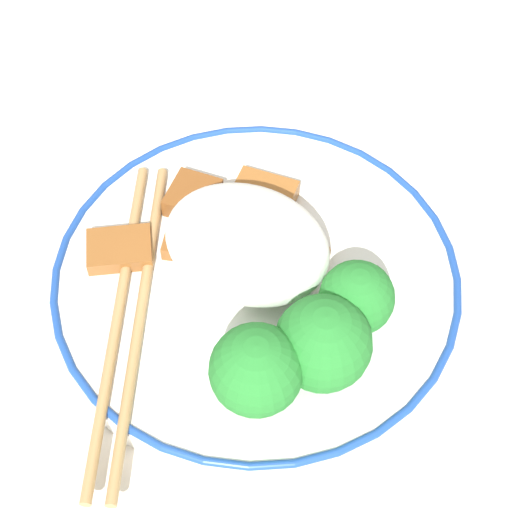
% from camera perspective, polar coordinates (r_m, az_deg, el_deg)
% --- Properties ---
extents(ground_plane, '(3.00, 3.00, 0.00)m').
position_cam_1_polar(ground_plane, '(0.54, 0.00, -2.20)').
color(ground_plane, silver).
extents(plate, '(0.25, 0.25, 0.02)m').
position_cam_1_polar(plate, '(0.53, 0.00, -1.63)').
color(plate, white).
rests_on(plate, ground_plane).
extents(rice_mound, '(0.10, 0.08, 0.06)m').
position_cam_1_polar(rice_mound, '(0.51, -0.45, 1.11)').
color(rice_mound, white).
rests_on(rice_mound, plate).
extents(broccoli_back_left, '(0.05, 0.05, 0.06)m').
position_cam_1_polar(broccoli_back_left, '(0.46, 0.01, -7.67)').
color(broccoli_back_left, '#7FB756').
rests_on(broccoli_back_left, plate).
extents(broccoli_back_center, '(0.05, 0.05, 0.06)m').
position_cam_1_polar(broccoli_back_center, '(0.47, 4.48, -5.85)').
color(broccoli_back_center, '#7FB756').
rests_on(broccoli_back_center, plate).
extents(broccoli_back_right, '(0.04, 0.04, 0.05)m').
position_cam_1_polar(broccoli_back_right, '(0.49, 6.72, -2.84)').
color(broccoli_back_right, '#7FB756').
rests_on(broccoli_back_right, plate).
extents(meat_near_front, '(0.03, 0.03, 0.01)m').
position_cam_1_polar(meat_near_front, '(0.53, 3.21, 0.35)').
color(meat_near_front, '#9E6633').
rests_on(meat_near_front, plate).
extents(meat_near_left, '(0.03, 0.03, 0.01)m').
position_cam_1_polar(meat_near_left, '(0.56, -4.23, 3.92)').
color(meat_near_left, brown).
rests_on(meat_near_left, plate).
extents(meat_near_right, '(0.04, 0.02, 0.01)m').
position_cam_1_polar(meat_near_right, '(0.56, 0.67, 4.36)').
color(meat_near_right, '#995B28').
rests_on(meat_near_right, plate).
extents(meat_near_back, '(0.04, 0.03, 0.01)m').
position_cam_1_polar(meat_near_back, '(0.53, -4.06, 0.79)').
color(meat_near_back, brown).
rests_on(meat_near_back, plate).
extents(meat_on_rice_edge, '(0.05, 0.05, 0.01)m').
position_cam_1_polar(meat_on_rice_edge, '(0.54, -9.08, 0.45)').
color(meat_on_rice_edge, brown).
rests_on(meat_on_rice_edge, plate).
extents(chopsticks, '(0.10, 0.22, 0.01)m').
position_cam_1_polar(chopsticks, '(0.51, -8.47, -3.99)').
color(chopsticks, '#AD8451').
rests_on(chopsticks, plate).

